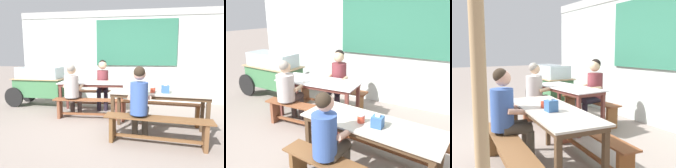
# 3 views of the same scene
# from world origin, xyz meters

# --- Properties ---
(ground_plane) EXTENTS (40.00, 40.00, 0.00)m
(ground_plane) POSITION_xyz_m (0.00, 0.00, 0.00)
(ground_plane) COLOR gray
(backdrop_wall) EXTENTS (6.86, 0.23, 2.78)m
(backdrop_wall) POSITION_xyz_m (0.01, 2.52, 1.46)
(backdrop_wall) COLOR silver
(backdrop_wall) RESTS_ON ground_plane
(dining_table_far) EXTENTS (1.65, 0.76, 0.77)m
(dining_table_far) POSITION_xyz_m (-0.74, 1.06, 0.69)
(dining_table_far) COLOR silver
(dining_table_far) RESTS_ON ground_plane
(dining_table_near) EXTENTS (1.81, 0.80, 0.77)m
(dining_table_near) POSITION_xyz_m (0.81, -0.10, 0.69)
(dining_table_near) COLOR #B7AD9E
(dining_table_near) RESTS_ON ground_plane
(bench_far_back) EXTENTS (1.62, 0.39, 0.45)m
(bench_far_back) POSITION_xyz_m (-0.78, 1.60, 0.30)
(bench_far_back) COLOR brown
(bench_far_back) RESTS_ON ground_plane
(bench_far_front) EXTENTS (1.57, 0.35, 0.45)m
(bench_far_front) POSITION_xyz_m (-0.71, 0.52, 0.30)
(bench_far_front) COLOR brown
(bench_far_front) RESTS_ON ground_plane
(bench_near_back) EXTENTS (1.77, 0.42, 0.45)m
(bench_near_back) POSITION_xyz_m (0.86, 0.44, 0.30)
(bench_near_back) COLOR brown
(bench_near_back) RESTS_ON ground_plane
(bench_near_front) EXTENTS (1.71, 0.46, 0.45)m
(bench_near_front) POSITION_xyz_m (0.75, -0.64, 0.30)
(bench_near_front) COLOR brown
(bench_near_front) RESTS_ON ground_plane
(food_cart) EXTENTS (1.81, 0.78, 1.10)m
(food_cart) POSITION_xyz_m (-2.41, 1.52, 0.65)
(food_cart) COLOR #407A4B
(food_cart) RESTS_ON ground_plane
(person_near_front) EXTENTS (0.41, 0.53, 1.27)m
(person_near_front) POSITION_xyz_m (0.47, -0.53, 0.71)
(person_near_front) COLOR #433C32
(person_near_front) RESTS_ON ground_plane
(person_center_facing) EXTENTS (0.46, 0.59, 1.31)m
(person_center_facing) POSITION_xyz_m (-0.57, 1.53, 0.75)
(person_center_facing) COLOR #251F2C
(person_center_facing) RESTS_ON ground_plane
(person_left_back_turned) EXTENTS (0.45, 0.53, 1.24)m
(person_left_back_turned) POSITION_xyz_m (-1.08, 0.56, 0.71)
(person_left_back_turned) COLOR #413532
(person_left_back_turned) RESTS_ON ground_plane
(tissue_box) EXTENTS (0.13, 0.12, 0.16)m
(tissue_box) POSITION_xyz_m (0.92, -0.16, 0.84)
(tissue_box) COLOR #355F9B
(tissue_box) RESTS_ON dining_table_near
(condiment_jar) EXTENTS (0.09, 0.09, 0.10)m
(condiment_jar) POSITION_xyz_m (0.70, -0.15, 0.82)
(condiment_jar) COLOR #D7432B
(condiment_jar) RESTS_ON dining_table_near
(wooden_support_post) EXTENTS (0.09, 0.09, 2.57)m
(wooden_support_post) POSITION_xyz_m (1.91, -1.17, 1.28)
(wooden_support_post) COLOR tan
(wooden_support_post) RESTS_ON ground_plane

